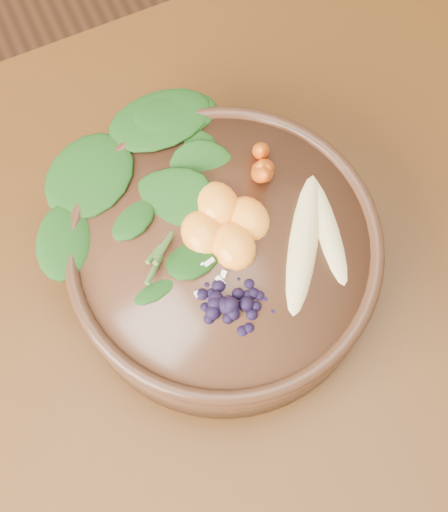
# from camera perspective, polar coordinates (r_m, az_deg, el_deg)

# --- Properties ---
(ground) EXTENTS (4.00, 4.00, 0.00)m
(ground) POSITION_cam_1_polar(r_m,az_deg,el_deg) (1.51, 3.71, -12.59)
(ground) COLOR #381E0F
(ground) RESTS_ON ground
(dining_table) EXTENTS (1.60, 0.90, 0.75)m
(dining_table) POSITION_cam_1_polar(r_m,az_deg,el_deg) (0.87, 6.33, -5.95)
(dining_table) COLOR #331C0C
(dining_table) RESTS_ON ground
(stoneware_bowl) EXTENTS (0.42, 0.42, 0.09)m
(stoneware_bowl) POSITION_cam_1_polar(r_m,az_deg,el_deg) (0.75, 0.00, -0.28)
(stoneware_bowl) COLOR #452818
(stoneware_bowl) RESTS_ON dining_table
(kale_heap) EXTENTS (0.26, 0.25, 0.05)m
(kale_heap) POSITION_cam_1_polar(r_m,az_deg,el_deg) (0.72, -4.20, 6.44)
(kale_heap) COLOR #194711
(kale_heap) RESTS_ON stoneware_bowl
(carrot_cluster) EXTENTS (0.09, 0.09, 0.09)m
(carrot_cluster) POSITION_cam_1_polar(r_m,az_deg,el_deg) (0.71, 4.39, 8.90)
(carrot_cluster) COLOR orange
(carrot_cluster) RESTS_ON stoneware_bowl
(banana_halves) EXTENTS (0.12, 0.17, 0.03)m
(banana_halves) POSITION_cam_1_polar(r_m,az_deg,el_deg) (0.70, 7.48, 2.05)
(banana_halves) COLOR #E0CC84
(banana_halves) RESTS_ON stoneware_bowl
(mandarin_cluster) EXTENTS (0.12, 0.13, 0.04)m
(mandarin_cluster) POSITION_cam_1_polar(r_m,az_deg,el_deg) (0.70, 0.11, 3.02)
(mandarin_cluster) COLOR orange
(mandarin_cluster) RESTS_ON stoneware_bowl
(blueberry_pile) EXTENTS (0.18, 0.16, 0.04)m
(blueberry_pile) POSITION_cam_1_polar(r_m,az_deg,el_deg) (0.67, 0.51, -3.55)
(blueberry_pile) COLOR black
(blueberry_pile) RESTS_ON stoneware_bowl
(coconut_flakes) EXTENTS (0.12, 0.11, 0.01)m
(coconut_flakes) POSITION_cam_1_polar(r_m,az_deg,el_deg) (0.70, 0.25, -0.56)
(coconut_flakes) COLOR white
(coconut_flakes) RESTS_ON stoneware_bowl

